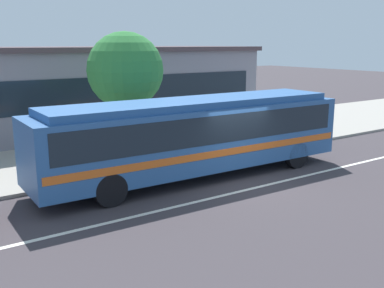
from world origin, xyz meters
name	(u,v)px	position (x,y,z in m)	size (l,w,h in m)	color
ground_plane	(239,182)	(0.00, 0.00, 0.00)	(120.00, 120.00, 0.00)	#3B353A
sidewalk_slab	(146,145)	(0.00, 6.67, 0.06)	(60.00, 8.00, 0.12)	#9A948B
lane_stripe_center	(255,188)	(0.00, -0.80, 0.00)	(56.00, 0.16, 0.01)	silver
transit_bus	(196,133)	(-0.92, 1.32, 1.62)	(11.61, 2.67, 2.79)	#2C5892
pedestrian_waiting_near_sign	(200,131)	(1.03, 3.83, 1.06)	(0.45, 0.45, 1.62)	#2D3232
pedestrian_walking_along_curb	(246,120)	(4.17, 4.44, 1.14)	(0.48, 0.48, 1.75)	#785B5C
bus_stop_sign	(265,114)	(3.94, 2.99, 1.64)	(0.16, 0.43, 2.37)	gray
street_tree_near_stop	(125,71)	(-1.66, 5.19, 3.59)	(3.06, 3.06, 5.02)	brown
station_building	(67,90)	(-1.69, 12.09, 2.25)	(21.35, 6.85, 4.49)	gray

